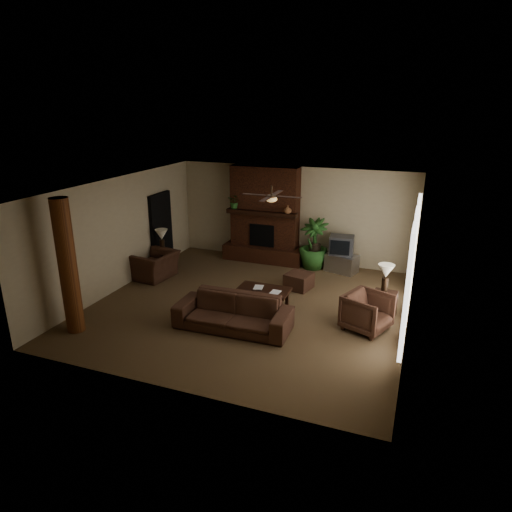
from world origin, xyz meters
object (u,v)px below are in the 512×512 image
at_px(tv_stand, 342,263).
at_px(lamp_right, 386,273).
at_px(floor_plant, 313,254).
at_px(side_table_right, 384,304).
at_px(log_column, 68,267).
at_px(floor_vase, 315,253).
at_px(side_table_left, 165,260).
at_px(coffee_table, 263,291).
at_px(armchair_left, 155,261).
at_px(sofa, 233,307).
at_px(armchair_right, 367,310).
at_px(ottoman, 299,281).
at_px(lamp_left, 162,236).

bearing_deg(tv_stand, lamp_right, -43.53).
bearing_deg(floor_plant, side_table_right, -48.09).
bearing_deg(lamp_right, log_column, -153.19).
distance_m(floor_vase, side_table_left, 4.25).
xyz_separation_m(coffee_table, tv_stand, (1.27, 2.93, -0.12)).
xyz_separation_m(armchair_left, tv_stand, (4.62, 2.24, -0.23)).
xyz_separation_m(armchair_left, floor_plant, (3.79, 2.27, -0.08)).
bearing_deg(side_table_right, coffee_table, -170.07).
relative_size(coffee_table, tv_stand, 1.41).
bearing_deg(armchair_left, side_table_right, 94.36).
xyz_separation_m(sofa, coffee_table, (0.22, 1.24, -0.10)).
distance_m(sofa, lamp_right, 3.39).
height_order(sofa, side_table_left, sofa).
bearing_deg(floor_vase, floor_plant, -131.73).
xyz_separation_m(armchair_right, floor_vase, (-1.93, 3.32, -0.00)).
height_order(log_column, ottoman, log_column).
bearing_deg(coffee_table, ottoman, 70.06).
relative_size(tv_stand, lamp_right, 1.31).
xyz_separation_m(ottoman, side_table_right, (2.19, -0.86, 0.08)).
bearing_deg(ottoman, armchair_left, -170.43).
distance_m(side_table_left, side_table_right, 6.16).
xyz_separation_m(side_table_right, lamp_right, (-0.03, 0.02, 0.73)).
distance_m(sofa, coffee_table, 1.27).
distance_m(armchair_left, armchair_right, 5.84).
distance_m(coffee_table, tv_stand, 3.20).
xyz_separation_m(armchair_left, floor_vase, (3.82, 2.31, -0.05)).
distance_m(armchair_right, floor_plant, 3.82).
relative_size(log_column, armchair_right, 3.21).
xyz_separation_m(floor_vase, lamp_right, (2.17, -2.51, 0.57)).
height_order(ottoman, side_table_right, side_table_right).
bearing_deg(floor_plant, floor_vase, 48.27).
height_order(floor_vase, side_table_left, floor_vase).
relative_size(armchair_left, tv_stand, 1.29).
xyz_separation_m(armchair_right, coffee_table, (-2.40, 0.32, -0.06)).
bearing_deg(floor_vase, log_column, -124.18).
xyz_separation_m(coffee_table, side_table_left, (-3.43, 1.31, -0.10)).
distance_m(ottoman, side_table_right, 2.36).
distance_m(floor_plant, side_table_right, 3.35).
bearing_deg(armchair_right, sofa, 131.20).
relative_size(armchair_right, coffee_table, 0.73).
relative_size(floor_vase, lamp_right, 1.18).
relative_size(floor_vase, side_table_left, 1.40).
relative_size(sofa, floor_plant, 1.69).
distance_m(lamp_left, side_table_right, 6.22).
height_order(armchair_left, floor_plant, armchair_left).
bearing_deg(armchair_left, armchair_right, 86.47).
bearing_deg(tv_stand, armchair_right, -53.71).
height_order(floor_plant, lamp_left, lamp_left).
relative_size(tv_stand, lamp_left, 1.31).
relative_size(floor_vase, lamp_left, 1.18).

